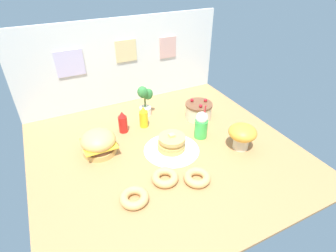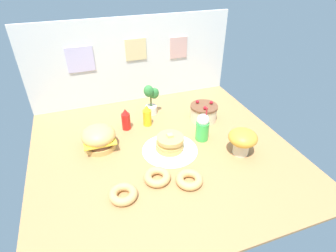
% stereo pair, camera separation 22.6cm
% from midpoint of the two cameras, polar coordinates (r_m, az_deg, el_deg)
% --- Properties ---
extents(ground_plane, '(2.13, 2.00, 0.02)m').
position_cam_midpoint_polar(ground_plane, '(2.27, 1.87, -5.50)').
color(ground_plane, '#B27F4C').
extents(back_wall, '(2.13, 0.04, 0.89)m').
position_cam_midpoint_polar(back_wall, '(2.88, -5.30, 13.63)').
color(back_wall, silver).
rests_on(back_wall, ground_plane).
extents(doily_mat, '(0.47, 0.47, 0.00)m').
position_cam_midpoint_polar(doily_mat, '(2.27, 3.27, -5.16)').
color(doily_mat, white).
rests_on(doily_mat, ground_plane).
extents(burger, '(0.28, 0.28, 0.20)m').
position_cam_midpoint_polar(burger, '(2.29, -11.78, -2.57)').
color(burger, '#DBA859').
rests_on(burger, ground_plane).
extents(pancake_stack, '(0.36, 0.36, 0.16)m').
position_cam_midpoint_polar(pancake_stack, '(2.23, 3.32, -3.96)').
color(pancake_stack, white).
rests_on(pancake_stack, doily_mat).
extents(layer_cake, '(0.27, 0.27, 0.19)m').
position_cam_midpoint_polar(layer_cake, '(2.66, 10.03, 2.78)').
color(layer_cake, beige).
rests_on(layer_cake, ground_plane).
extents(ketchup_bottle, '(0.08, 0.08, 0.21)m').
position_cam_midpoint_polar(ketchup_bottle, '(2.49, -6.40, 1.26)').
color(ketchup_bottle, red).
rests_on(ketchup_bottle, ground_plane).
extents(mustard_bottle, '(0.08, 0.08, 0.21)m').
position_cam_midpoint_polar(mustard_bottle, '(2.53, -1.92, 2.08)').
color(mustard_bottle, yellow).
rests_on(mustard_bottle, ground_plane).
extents(cream_soda_cup, '(0.12, 0.12, 0.32)m').
position_cam_midpoint_polar(cream_soda_cup, '(2.35, 10.11, -0.33)').
color(cream_soda_cup, green).
rests_on(cream_soda_cup, ground_plane).
extents(donut_pink_glaze, '(0.20, 0.20, 0.06)m').
position_cam_midpoint_polar(donut_pink_glaze, '(1.87, -6.03, -14.34)').
color(donut_pink_glaze, tan).
rests_on(donut_pink_glaze, ground_plane).
extents(donut_chocolate, '(0.20, 0.20, 0.06)m').
position_cam_midpoint_polar(donut_chocolate, '(1.98, 1.02, -10.88)').
color(donut_chocolate, tan).
rests_on(donut_chocolate, ground_plane).
extents(donut_vanilla, '(0.20, 0.20, 0.06)m').
position_cam_midpoint_polar(donut_vanilla, '(1.98, 7.90, -11.35)').
color(donut_vanilla, tan).
rests_on(donut_vanilla, ground_plane).
extents(potted_plant, '(0.16, 0.13, 0.32)m').
position_cam_midpoint_polar(potted_plant, '(2.68, -1.27, 5.86)').
color(potted_plant, white).
rests_on(potted_plant, ground_plane).
extents(mushroom_stool, '(0.23, 0.23, 0.22)m').
position_cam_midpoint_polar(mushroom_stool, '(2.26, 18.39, -2.88)').
color(mushroom_stool, beige).
rests_on(mushroom_stool, ground_plane).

